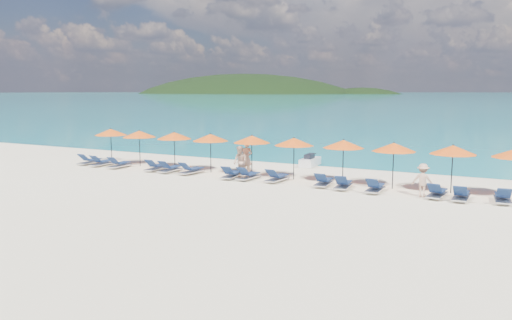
% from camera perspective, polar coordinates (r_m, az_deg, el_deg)
% --- Properties ---
extents(ground, '(1400.00, 1400.00, 0.00)m').
position_cam_1_polar(ground, '(22.93, -3.47, -3.90)').
color(ground, beige).
extents(sea, '(1600.00, 1300.00, 0.01)m').
position_cam_1_polar(sea, '(679.34, 26.72, 6.76)').
color(sea, '#1FA9B2').
rests_on(sea, ground).
extents(headland_main, '(374.00, 242.00, 126.50)m').
position_cam_1_polar(headland_main, '(641.59, -1.63, 4.18)').
color(headland_main, black).
rests_on(headland_main, ground).
extents(headland_small, '(162.00, 126.00, 85.50)m').
position_cam_1_polar(headland_small, '(602.65, 11.91, 4.05)').
color(headland_small, black).
rests_on(headland_small, ground).
extents(jetski, '(0.92, 2.16, 0.76)m').
position_cam_1_polar(jetski, '(31.31, 6.19, -0.14)').
color(jetski, silver).
rests_on(jetski, ground).
extents(beachgoer_a, '(0.72, 0.50, 1.90)m').
position_cam_1_polar(beachgoer_a, '(27.85, -1.08, 0.22)').
color(beachgoer_a, tan).
rests_on(beachgoer_a, ground).
extents(beachgoer_b, '(0.96, 0.78, 1.72)m').
position_cam_1_polar(beachgoer_b, '(27.00, -1.84, -0.22)').
color(beachgoer_b, tan).
rests_on(beachgoer_b, ground).
extents(beachgoer_c, '(0.97, 0.46, 1.49)m').
position_cam_1_polar(beachgoer_c, '(23.38, 18.53, -2.21)').
color(beachgoer_c, tan).
rests_on(beachgoer_c, ground).
extents(umbrella_0, '(2.10, 2.10, 2.28)m').
position_cam_1_polar(umbrella_0, '(33.76, -16.27, 3.09)').
color(umbrella_0, black).
rests_on(umbrella_0, ground).
extents(umbrella_1, '(2.10, 2.10, 2.28)m').
position_cam_1_polar(umbrella_1, '(31.80, -13.20, 2.91)').
color(umbrella_1, black).
rests_on(umbrella_1, ground).
extents(umbrella_2, '(2.10, 2.10, 2.28)m').
position_cam_1_polar(umbrella_2, '(30.26, -9.33, 2.77)').
color(umbrella_2, black).
rests_on(umbrella_2, ground).
extents(umbrella_3, '(2.10, 2.10, 2.28)m').
position_cam_1_polar(umbrella_3, '(28.73, -5.22, 2.57)').
color(umbrella_3, black).
rests_on(umbrella_3, ground).
extents(umbrella_4, '(2.10, 2.10, 2.28)m').
position_cam_1_polar(umbrella_4, '(27.63, -0.48, 2.38)').
color(umbrella_4, black).
rests_on(umbrella_4, ground).
extents(umbrella_5, '(2.10, 2.10, 2.28)m').
position_cam_1_polar(umbrella_5, '(26.37, 4.37, 2.09)').
color(umbrella_5, black).
rests_on(umbrella_5, ground).
extents(umbrella_6, '(2.10, 2.10, 2.28)m').
position_cam_1_polar(umbrella_6, '(25.59, 9.96, 1.81)').
color(umbrella_6, black).
rests_on(umbrella_6, ground).
extents(umbrella_7, '(2.10, 2.10, 2.28)m').
position_cam_1_polar(umbrella_7, '(24.71, 15.47, 1.43)').
color(umbrella_7, black).
rests_on(umbrella_7, ground).
extents(umbrella_8, '(2.10, 2.10, 2.28)m').
position_cam_1_polar(umbrella_8, '(24.46, 21.59, 1.09)').
color(umbrella_8, black).
rests_on(umbrella_8, ground).
extents(lounger_0, '(0.69, 1.73, 0.66)m').
position_cam_1_polar(lounger_0, '(33.58, -18.48, -0.09)').
color(lounger_0, silver).
rests_on(lounger_0, ground).
extents(lounger_1, '(0.68, 1.72, 0.66)m').
position_cam_1_polar(lounger_1, '(32.61, -17.23, -0.27)').
color(lounger_1, silver).
rests_on(lounger_1, ground).
extents(lounger_2, '(0.71, 1.73, 0.66)m').
position_cam_1_polar(lounger_2, '(31.54, -15.37, -0.47)').
color(lounger_2, silver).
rests_on(lounger_2, ground).
extents(lounger_3, '(0.75, 1.74, 0.66)m').
position_cam_1_polar(lounger_3, '(29.92, -11.35, -0.78)').
color(lounger_3, silver).
rests_on(lounger_3, ground).
extents(lounger_4, '(0.64, 1.71, 0.66)m').
position_cam_1_polar(lounger_4, '(29.19, -9.80, -0.96)').
color(lounger_4, silver).
rests_on(lounger_4, ground).
extents(lounger_5, '(0.79, 1.75, 0.66)m').
position_cam_1_polar(lounger_5, '(28.40, -7.43, -1.16)').
color(lounger_5, silver).
rests_on(lounger_5, ground).
extents(lounger_6, '(0.76, 1.75, 0.66)m').
position_cam_1_polar(lounger_6, '(26.84, -2.80, -1.63)').
color(lounger_6, silver).
rests_on(lounger_6, ground).
extents(lounger_7, '(0.71, 1.73, 0.66)m').
position_cam_1_polar(lounger_7, '(26.44, -0.89, -1.77)').
color(lounger_7, silver).
rests_on(lounger_7, ground).
extents(lounger_8, '(0.75, 1.74, 0.66)m').
position_cam_1_polar(lounger_8, '(25.84, 2.40, -2.00)').
color(lounger_8, silver).
rests_on(lounger_8, ground).
extents(lounger_9, '(0.74, 1.74, 0.66)m').
position_cam_1_polar(lounger_9, '(24.85, 7.74, -2.47)').
color(lounger_9, silver).
rests_on(lounger_9, ground).
extents(lounger_10, '(0.78, 1.75, 0.66)m').
position_cam_1_polar(lounger_10, '(24.32, 9.95, -2.75)').
color(lounger_10, silver).
rests_on(lounger_10, ground).
extents(lounger_11, '(0.64, 1.71, 0.66)m').
position_cam_1_polar(lounger_11, '(23.84, 13.47, -3.07)').
color(lounger_11, silver).
rests_on(lounger_11, ground).
extents(lounger_12, '(0.78, 1.75, 0.66)m').
position_cam_1_polar(lounger_12, '(23.43, 19.99, -3.53)').
color(lounger_12, silver).
rests_on(lounger_12, ground).
extents(lounger_13, '(0.63, 1.70, 0.66)m').
position_cam_1_polar(lounger_13, '(23.24, 22.39, -3.74)').
color(lounger_13, silver).
rests_on(lounger_13, ground).
extents(lounger_14, '(0.77, 1.75, 0.66)m').
position_cam_1_polar(lounger_14, '(23.50, 26.36, -3.85)').
color(lounger_14, silver).
rests_on(lounger_14, ground).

